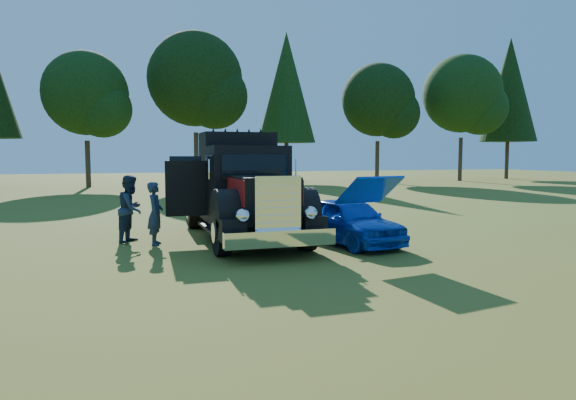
% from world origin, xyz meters
% --- Properties ---
extents(ground, '(120.00, 120.00, 0.00)m').
position_xyz_m(ground, '(0.00, 0.00, 0.00)').
color(ground, '#455F1C').
rests_on(ground, ground).
extents(treeline, '(72.10, 24.04, 13.84)m').
position_xyz_m(treeline, '(-2.56, 27.41, 7.70)').
color(treeline, '#2D2116').
rests_on(treeline, ground).
extents(diamond_t_truck, '(3.38, 7.16, 3.00)m').
position_xyz_m(diamond_t_truck, '(1.46, 2.89, 1.28)').
color(diamond_t_truck, black).
rests_on(diamond_t_truck, ground).
extents(hotrod_coupe, '(2.03, 4.15, 1.89)m').
position_xyz_m(hotrod_coupe, '(3.92, 1.32, 0.63)').
color(hotrod_coupe, '#072EAC').
rests_on(hotrod_coupe, ground).
extents(spectator_near, '(0.50, 0.67, 1.66)m').
position_xyz_m(spectator_near, '(-0.95, 2.82, 0.83)').
color(spectator_near, '#1C2541').
rests_on(spectator_near, ground).
extents(spectator_far, '(1.02, 1.10, 1.82)m').
position_xyz_m(spectator_far, '(-1.54, 3.48, 0.91)').
color(spectator_far, '#1C2E43').
rests_on(spectator_far, ground).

